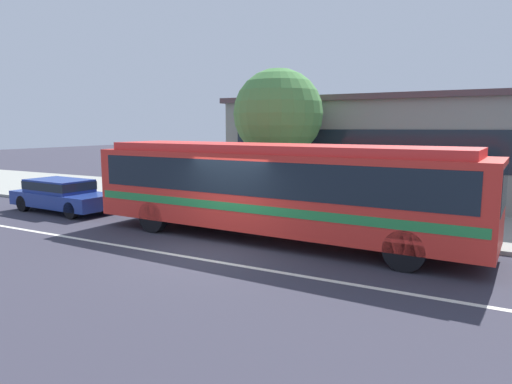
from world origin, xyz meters
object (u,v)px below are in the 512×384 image
at_px(transit_bus, 275,185).
at_px(bus_stop_sign, 443,188).
at_px(sedan_behind_bus, 62,194).
at_px(pedestrian_waiting_near_sign, 490,207).
at_px(street_tree_near_stop, 278,114).

relative_size(transit_bus, bus_stop_sign, 5.04).
relative_size(transit_bus, sedan_behind_bus, 2.60).
bearing_deg(pedestrian_waiting_near_sign, sedan_behind_bus, -172.37).
xyz_separation_m(pedestrian_waiting_near_sign, bus_stop_sign, (-1.21, -0.41, 0.51)).
bearing_deg(pedestrian_waiting_near_sign, transit_bus, -159.36).
bearing_deg(pedestrian_waiting_near_sign, street_tree_near_stop, 161.72).
distance_m(transit_bus, sedan_behind_bus, 9.59).
height_order(transit_bus, pedestrian_waiting_near_sign, transit_bus).
relative_size(transit_bus, street_tree_near_stop, 2.17).
bearing_deg(sedan_behind_bus, pedestrian_waiting_near_sign, 7.63).
distance_m(transit_bus, pedestrian_waiting_near_sign, 6.05).
height_order(sedan_behind_bus, bus_stop_sign, bus_stop_sign).
bearing_deg(pedestrian_waiting_near_sign, bus_stop_sign, -161.25).
height_order(sedan_behind_bus, street_tree_near_stop, street_tree_near_stop).
distance_m(transit_bus, street_tree_near_stop, 5.67).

